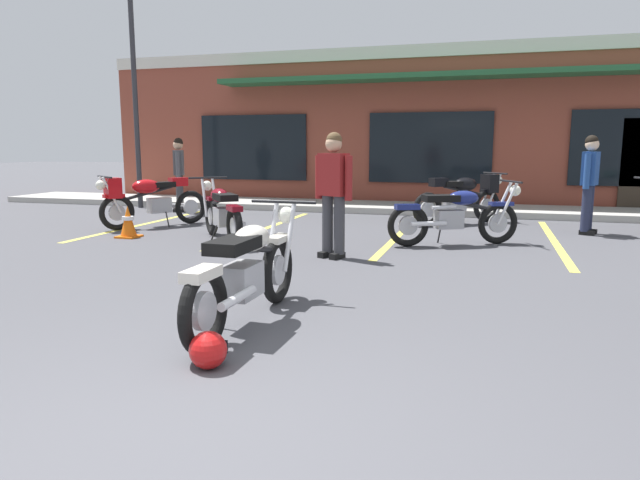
% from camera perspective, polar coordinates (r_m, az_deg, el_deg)
% --- Properties ---
extents(ground_plane, '(80.00, 80.00, 0.00)m').
position_cam_1_polar(ground_plane, '(6.16, 2.58, -4.68)').
color(ground_plane, '#47474C').
extents(sidewalk_kerb, '(22.00, 1.80, 0.14)m').
position_cam_1_polar(sidewalk_kerb, '(13.40, 10.25, 3.11)').
color(sidewalk_kerb, '#A8A59E').
rests_on(sidewalk_kerb, ground_plane).
extents(brick_storefront_building, '(17.34, 6.02, 3.89)m').
position_cam_1_polar(brick_storefront_building, '(16.87, 11.80, 10.71)').
color(brick_storefront_building, brown).
rests_on(brick_storefront_building, ground_plane).
extents(painted_stall_lines, '(9.97, 4.80, 0.01)m').
position_cam_1_polar(painted_stall_lines, '(9.86, 7.94, 0.58)').
color(painted_stall_lines, '#DBCC4C').
rests_on(painted_stall_lines, ground_plane).
extents(motorcycle_foreground_classic, '(0.66, 2.11, 0.98)m').
position_cam_1_polar(motorcycle_foreground_classic, '(4.84, -7.31, -3.04)').
color(motorcycle_foreground_classic, black).
rests_on(motorcycle_foreground_classic, ground_plane).
extents(motorcycle_red_sportbike, '(1.56, 1.74, 0.98)m').
position_cam_1_polar(motorcycle_red_sportbike, '(9.16, -9.78, 2.76)').
color(motorcycle_red_sportbike, black).
rests_on(motorcycle_red_sportbike, ground_plane).
extents(motorcycle_black_cruiser, '(1.95, 1.21, 0.98)m').
position_cam_1_polar(motorcycle_black_cruiser, '(8.89, 13.35, 2.44)').
color(motorcycle_black_cruiser, black).
rests_on(motorcycle_black_cruiser, ground_plane).
extents(motorcycle_silver_naked, '(1.70, 1.60, 0.98)m').
position_cam_1_polar(motorcycle_silver_naked, '(11.41, 14.07, 4.23)').
color(motorcycle_silver_naked, black).
rests_on(motorcycle_silver_naked, ground_plane).
extents(motorcycle_green_cafe_racer, '(1.41, 1.83, 0.98)m').
position_cam_1_polar(motorcycle_green_cafe_racer, '(11.03, -16.70, 3.95)').
color(motorcycle_green_cafe_racer, black).
rests_on(motorcycle_green_cafe_racer, ground_plane).
extents(person_in_shorts_foreground, '(0.59, 0.38, 1.68)m').
position_cam_1_polar(person_in_shorts_foreground, '(7.63, 1.35, 5.28)').
color(person_in_shorts_foreground, black).
rests_on(person_in_shorts_foreground, ground_plane).
extents(person_by_back_row, '(0.39, 0.58, 1.68)m').
position_cam_1_polar(person_by_back_row, '(13.48, -13.90, 6.79)').
color(person_by_back_row, black).
rests_on(person_by_back_row, ground_plane).
extents(person_near_building, '(0.37, 0.60, 1.68)m').
position_cam_1_polar(person_near_building, '(10.72, 25.30, 5.57)').
color(person_near_building, black).
rests_on(person_near_building, ground_plane).
extents(helmet_on_pavement, '(0.26, 0.26, 0.26)m').
position_cam_1_polar(helmet_on_pavement, '(4.01, -11.08, -10.71)').
color(helmet_on_pavement, '#B71414').
rests_on(helmet_on_pavement, ground_plane).
extents(traffic_cone, '(0.34, 0.34, 0.53)m').
position_cam_1_polar(traffic_cone, '(9.93, -18.59, 1.73)').
color(traffic_cone, orange).
rests_on(traffic_cone, ground_plane).
extents(parking_lot_lamp_post, '(0.24, 0.76, 5.14)m').
position_cam_1_polar(parking_lot_lamp_post, '(14.66, -18.33, 16.03)').
color(parking_lot_lamp_post, '#2D2D33').
rests_on(parking_lot_lamp_post, ground_plane).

